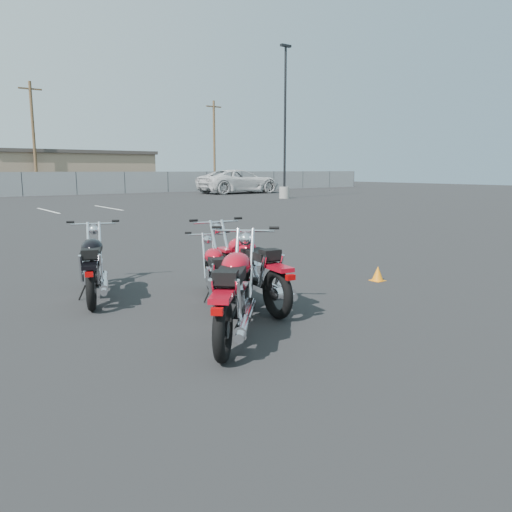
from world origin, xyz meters
TOP-DOWN VIEW (x-y plane):
  - ground at (0.00, 0.00)m, footprint 120.00×120.00m
  - motorcycle_front_red at (-0.42, 0.78)m, footprint 1.16×1.89m
  - motorcycle_second_black at (-1.85, 2.06)m, footprint 1.25×2.22m
  - motorcycle_third_red at (-1.11, -0.75)m, footprint 1.98×2.11m
  - motorcycle_rear_red at (-0.14, 0.30)m, footprint 0.93×2.41m
  - training_cone_near at (1.78, 2.51)m, footprint 0.28×0.28m
  - training_cone_far at (2.64, 0.22)m, footprint 0.22×0.22m
  - light_pole_east at (18.01, 21.29)m, footprint 0.80×0.70m
  - tan_building_east at (10.00, 44.00)m, footprint 14.40×9.40m
  - utility_pole_c at (6.00, 39.00)m, footprint 1.80×0.24m
  - utility_pole_d at (24.00, 40.00)m, footprint 1.80×0.24m
  - white_van at (19.83, 29.42)m, footprint 3.42×8.27m

SIDE VIEW (x-z plane):
  - ground at x=0.00m, z-range 0.00..0.00m
  - training_cone_far at x=2.64m, z-range 0.00..0.26m
  - training_cone_near at x=1.78m, z-range 0.00..0.33m
  - motorcycle_front_red at x=-0.42m, z-range -0.04..0.91m
  - motorcycle_second_black at x=-1.85m, z-range -0.05..1.06m
  - motorcycle_rear_red at x=-0.14m, z-range -0.05..1.13m
  - motorcycle_third_red at x=-1.11m, z-range -0.05..1.14m
  - white_van at x=19.83m, z-range 0.00..3.12m
  - tan_building_east at x=10.00m, z-range 0.01..3.71m
  - light_pole_east at x=18.01m, z-range -2.44..7.68m
  - utility_pole_c at x=6.00m, z-range 0.19..9.19m
  - utility_pole_d at x=24.00m, z-range 0.19..9.19m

